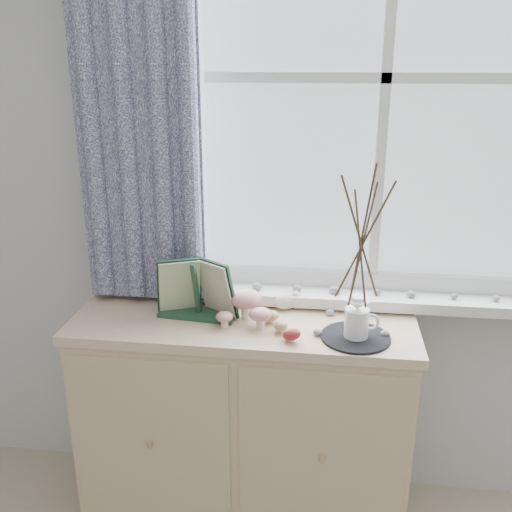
# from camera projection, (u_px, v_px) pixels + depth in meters

# --- Properties ---
(sideboard) EXTENTS (1.20, 0.45, 0.85)m
(sideboard) POSITION_uv_depth(u_px,v_px,m) (244.00, 421.00, 2.14)
(sideboard) COLOR beige
(sideboard) RESTS_ON ground
(botanical_book) EXTENTS (0.33, 0.16, 0.22)m
(botanical_book) POSITION_uv_depth(u_px,v_px,m) (195.00, 290.00, 1.95)
(botanical_book) COLOR #1F422B
(botanical_book) RESTS_ON sideboard
(toadstool_cluster) EXTENTS (0.19, 0.17, 0.11)m
(toadstool_cluster) POSITION_uv_depth(u_px,v_px,m) (246.00, 305.00, 1.95)
(toadstool_cluster) COLOR white
(toadstool_cluster) RESTS_ON sideboard
(wooden_eggs) EXTENTS (0.13, 0.17, 0.06)m
(wooden_eggs) POSITION_uv_depth(u_px,v_px,m) (281.00, 325.00, 1.89)
(wooden_eggs) COLOR tan
(wooden_eggs) RESTS_ON sideboard
(songbird_figurine) EXTENTS (0.14, 0.10, 0.06)m
(songbird_figurine) POSITION_uv_depth(u_px,v_px,m) (286.00, 301.00, 2.06)
(songbird_figurine) COLOR white
(songbird_figurine) RESTS_ON sideboard
(crocheted_doily) EXTENTS (0.23, 0.23, 0.01)m
(crocheted_doily) POSITION_uv_depth(u_px,v_px,m) (356.00, 337.00, 1.85)
(crocheted_doily) COLOR black
(crocheted_doily) RESTS_ON sideboard
(twig_pitcher) EXTENTS (0.23, 0.23, 0.60)m
(twig_pitcher) POSITION_uv_depth(u_px,v_px,m) (362.00, 238.00, 1.74)
(twig_pitcher) COLOR white
(twig_pitcher) RESTS_ON crocheted_doily
(sideboard_pebbles) EXTENTS (0.33, 0.23, 0.02)m
(sideboard_pebbles) POSITION_uv_depth(u_px,v_px,m) (331.00, 321.00, 1.95)
(sideboard_pebbles) COLOR #98989B
(sideboard_pebbles) RESTS_ON sideboard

